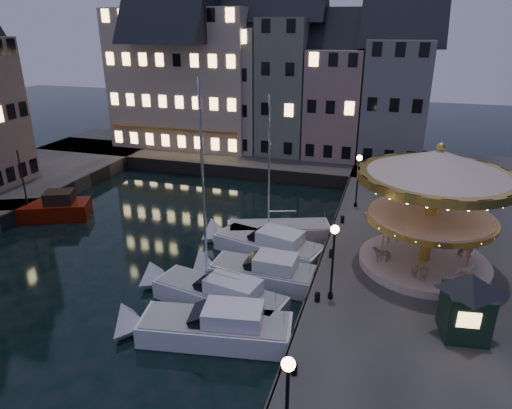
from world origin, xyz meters
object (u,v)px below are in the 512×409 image
(bollard_a, at_px, (294,368))
(motorboat_f, at_px, (271,232))
(motorboat_d, at_px, (257,273))
(carousel, at_px, (435,188))
(streetlamp_a, at_px, (287,396))
(streetlamp_c, at_px, (358,173))
(motorboat_e, at_px, (263,245))
(bollard_b, at_px, (317,296))
(motorboat_c, at_px, (213,294))
(streetlamp_b, at_px, (333,252))
(ticket_kiosk, at_px, (469,294))
(bollard_d, at_px, (342,219))
(red_fishing_boat, at_px, (44,210))
(bollard_c, at_px, (331,253))
(motorboat_b, at_px, (208,328))

(bollard_a, height_order, motorboat_f, motorboat_f)
(motorboat_d, relative_size, carousel, 0.86)
(streetlamp_a, height_order, motorboat_d, streetlamp_a)
(streetlamp_c, height_order, motorboat_e, streetlamp_c)
(motorboat_e, height_order, motorboat_f, motorboat_f)
(bollard_b, relative_size, motorboat_c, 0.05)
(streetlamp_b, bearing_deg, ticket_kiosk, -11.12)
(bollard_a, relative_size, motorboat_f, 0.05)
(streetlamp_c, bearing_deg, bollard_d, -99.73)
(streetlamp_a, relative_size, motorboat_f, 0.37)
(motorboat_c, bearing_deg, bollard_b, 0.36)
(motorboat_f, xyz_separation_m, red_fishing_boat, (-18.48, -1.66, 0.17))
(motorboat_d, height_order, ticket_kiosk, ticket_kiosk)
(motorboat_d, height_order, red_fishing_boat, red_fishing_boat)
(bollard_b, xyz_separation_m, ticket_kiosk, (6.84, -0.73, 1.84))
(streetlamp_b, relative_size, bollard_a, 7.32)
(motorboat_c, bearing_deg, streetlamp_a, -55.98)
(carousel, bearing_deg, motorboat_e, 173.58)
(streetlamp_a, height_order, ticket_kiosk, streetlamp_a)
(bollard_c, xyz_separation_m, carousel, (5.37, 0.52, 4.63))
(motorboat_d, distance_m, motorboat_f, 6.12)
(bollard_b, height_order, motorboat_f, motorboat_f)
(bollard_d, xyz_separation_m, motorboat_e, (-4.82, -3.84, -0.96))
(bollard_b, bearing_deg, motorboat_b, -149.57)
(streetlamp_a, height_order, motorboat_b, streetlamp_a)
(bollard_b, distance_m, carousel, 8.99)
(motorboat_e, bearing_deg, motorboat_b, -90.66)
(bollard_d, distance_m, motorboat_e, 6.23)
(streetlamp_c, relative_size, carousel, 0.49)
(motorboat_b, distance_m, motorboat_d, 5.93)
(streetlamp_a, relative_size, streetlamp_b, 1.00)
(bollard_b, xyz_separation_m, motorboat_f, (-4.96, 9.05, -1.07))
(streetlamp_a, bearing_deg, streetlamp_c, 90.00)
(bollard_b, relative_size, motorboat_e, 0.07)
(bollard_c, xyz_separation_m, motorboat_d, (-4.16, -2.02, -0.96))
(streetlamp_a, bearing_deg, motorboat_e, 108.54)
(streetlamp_a, xyz_separation_m, bollard_c, (-0.60, 14.50, -2.41))
(bollard_a, relative_size, motorboat_b, 0.07)
(streetlamp_a, bearing_deg, bollard_b, 93.61)
(bollard_b, bearing_deg, carousel, 45.76)
(ticket_kiosk, bearing_deg, motorboat_b, -169.55)
(streetlamp_c, xyz_separation_m, motorboat_c, (-6.39, -14.04, -3.34))
(bollard_b, relative_size, ticket_kiosk, 0.16)
(streetlamp_b, distance_m, bollard_b, 2.54)
(bollard_d, bearing_deg, carousel, -42.83)
(motorboat_c, distance_m, ticket_kiosk, 12.94)
(motorboat_e, bearing_deg, bollard_a, -68.38)
(streetlamp_b, distance_m, motorboat_b, 7.32)
(carousel, bearing_deg, motorboat_c, -153.54)
(bollard_b, relative_size, motorboat_f, 0.05)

